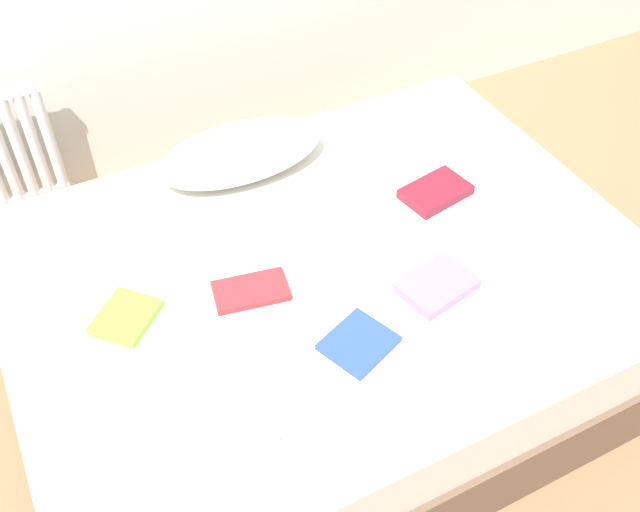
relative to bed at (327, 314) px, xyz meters
name	(u,v)px	position (x,y,z in m)	size (l,w,h in m)	color
ground_plane	(326,358)	(0.00, 0.00, -0.25)	(8.00, 8.00, 0.00)	#93704C
bed	(327,314)	(0.00, 0.00, 0.00)	(2.00, 1.50, 0.50)	brown
radiator	(2,151)	(-0.81, 1.20, 0.15)	(0.41, 0.04, 0.52)	white
pillow	(241,152)	(-0.06, 0.54, 0.33)	(0.60, 0.29, 0.16)	white
textbook_pink	(437,285)	(0.24, -0.25, 0.27)	(0.22, 0.16, 0.03)	pink
textbook_red	(251,291)	(-0.26, -0.01, 0.26)	(0.22, 0.13, 0.02)	red
textbook_lime	(126,317)	(-0.63, 0.05, 0.27)	(0.18, 0.15, 0.02)	#8CC638
textbook_maroon	(436,192)	(0.48, 0.11, 0.27)	(0.23, 0.15, 0.03)	maroon
textbook_blue	(359,343)	(-0.07, -0.33, 0.26)	(0.18, 0.16, 0.02)	#2847B7
textbook_white	(230,458)	(-0.53, -0.50, 0.27)	(0.19, 0.17, 0.03)	white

